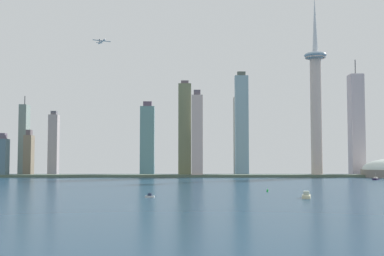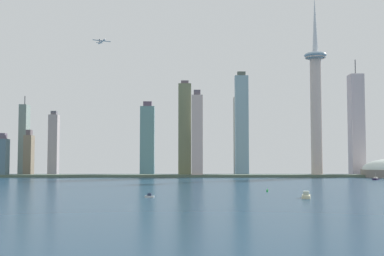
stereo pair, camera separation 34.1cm
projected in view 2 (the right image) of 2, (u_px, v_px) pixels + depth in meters
ground_plane at (131, 206)px, 300.14m from camera, size 6000.00×6000.00×0.00m
waterfront_pier at (168, 176)px, 808.37m from camera, size 873.86×41.55×3.97m
observation_tower at (316, 96)px, 827.31m from camera, size 35.84×35.84×296.09m
skyscraper_0 at (54, 145)px, 860.36m from camera, size 15.46×16.81×109.09m
skyscraper_2 at (147, 140)px, 893.43m from camera, size 24.45×18.82×128.81m
skyscraper_4 at (24, 140)px, 889.68m from camera, size 12.91×23.93×138.34m
skyscraper_5 at (185, 130)px, 835.27m from camera, size 20.63×21.25×156.05m
skyscraper_6 at (3, 157)px, 804.98m from camera, size 15.53×19.53×68.97m
skyscraper_7 at (238, 136)px, 919.96m from camera, size 16.08×19.34×157.89m
skyscraper_8 at (356, 125)px, 866.48m from camera, size 22.19×24.60×197.19m
skyscraper_9 at (29, 155)px, 853.06m from camera, size 12.86×20.16×77.08m
skyscraper_10 at (197, 135)px, 807.02m from camera, size 17.27×24.31×136.90m
skyscraper_12 at (242, 125)px, 879.27m from camera, size 23.04×12.32×178.84m
boat_0 at (376, 179)px, 693.40m from camera, size 13.26×15.81×9.57m
boat_2 at (306, 196)px, 361.04m from camera, size 9.57×17.59×4.91m
boat_3 at (150, 196)px, 366.76m from camera, size 6.79×3.07×3.05m
channel_buoy_0 at (267, 190)px, 438.84m from camera, size 1.92×1.92×2.59m
airplane at (102, 41)px, 774.35m from camera, size 26.21×27.88×7.61m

